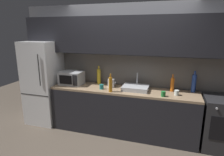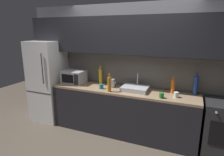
{
  "view_description": "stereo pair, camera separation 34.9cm",
  "coord_description": "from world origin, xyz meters",
  "px_view_note": "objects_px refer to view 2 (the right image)",
  "views": [
    {
      "loc": [
        0.85,
        -2.48,
        1.99
      ],
      "look_at": [
        -0.21,
        0.9,
        1.1
      ],
      "focal_mm": 30.59,
      "sensor_mm": 36.0,
      "label": 1
    },
    {
      "loc": [
        1.17,
        -2.36,
        1.99
      ],
      "look_at": [
        -0.21,
        0.9,
        1.1
      ],
      "focal_mm": 30.59,
      "sensor_mm": 36.0,
      "label": 2
    }
  ],
  "objects_px": {
    "oven_range": "(223,129)",
    "wine_bottle_amber": "(109,84)",
    "mug_green": "(162,96)",
    "kettle": "(111,83)",
    "wine_bottle_orange": "(173,86)",
    "mug_clear": "(176,95)",
    "mug_teal": "(101,86)",
    "wine_bottle_blue": "(196,85)",
    "refrigerator": "(48,81)",
    "wine_bottle_yellow": "(100,76)",
    "microwave": "(74,77)"
  },
  "relations": [
    {
      "from": "oven_range",
      "to": "mug_clear",
      "type": "relative_size",
      "value": 9.84
    },
    {
      "from": "wine_bottle_amber",
      "to": "wine_bottle_blue",
      "type": "xyz_separation_m",
      "value": [
        1.44,
        0.44,
        0.03
      ]
    },
    {
      "from": "mug_clear",
      "to": "oven_range",
      "type": "bearing_deg",
      "value": 4.64
    },
    {
      "from": "wine_bottle_orange",
      "to": "oven_range",
      "type": "bearing_deg",
      "value": -10.19
    },
    {
      "from": "mug_green",
      "to": "kettle",
      "type": "bearing_deg",
      "value": 165.78
    },
    {
      "from": "wine_bottle_amber",
      "to": "wine_bottle_blue",
      "type": "height_order",
      "value": "wine_bottle_blue"
    },
    {
      "from": "wine_bottle_orange",
      "to": "refrigerator",
      "type": "bearing_deg",
      "value": -176.81
    },
    {
      "from": "oven_range",
      "to": "kettle",
      "type": "distance_m",
      "value": 2.05
    },
    {
      "from": "mug_green",
      "to": "wine_bottle_orange",
      "type": "bearing_deg",
      "value": 68.05
    },
    {
      "from": "wine_bottle_orange",
      "to": "mug_green",
      "type": "height_order",
      "value": "wine_bottle_orange"
    },
    {
      "from": "wine_bottle_amber",
      "to": "mug_green",
      "type": "relative_size",
      "value": 3.83
    },
    {
      "from": "wine_bottle_orange",
      "to": "mug_teal",
      "type": "height_order",
      "value": "wine_bottle_orange"
    },
    {
      "from": "wine_bottle_amber",
      "to": "wine_bottle_yellow",
      "type": "height_order",
      "value": "wine_bottle_yellow"
    },
    {
      "from": "kettle",
      "to": "mug_clear",
      "type": "xyz_separation_m",
      "value": [
        1.23,
        -0.13,
        -0.04
      ]
    },
    {
      "from": "mug_clear",
      "to": "refrigerator",
      "type": "bearing_deg",
      "value": 178.7
    },
    {
      "from": "wine_bottle_orange",
      "to": "wine_bottle_yellow",
      "type": "bearing_deg",
      "value": 177.07
    },
    {
      "from": "microwave",
      "to": "mug_teal",
      "type": "distance_m",
      "value": 0.72
    },
    {
      "from": "kettle",
      "to": "mug_green",
      "type": "bearing_deg",
      "value": -14.22
    },
    {
      "from": "refrigerator",
      "to": "wine_bottle_yellow",
      "type": "bearing_deg",
      "value": 10.55
    },
    {
      "from": "wine_bottle_yellow",
      "to": "mug_teal",
      "type": "bearing_deg",
      "value": -61.1
    },
    {
      "from": "kettle",
      "to": "mug_clear",
      "type": "bearing_deg",
      "value": -5.9
    },
    {
      "from": "refrigerator",
      "to": "wine_bottle_orange",
      "type": "height_order",
      "value": "refrigerator"
    },
    {
      "from": "wine_bottle_yellow",
      "to": "mug_green",
      "type": "height_order",
      "value": "wine_bottle_yellow"
    },
    {
      "from": "wine_bottle_orange",
      "to": "mug_green",
      "type": "bearing_deg",
      "value": -111.95
    },
    {
      "from": "oven_range",
      "to": "wine_bottle_orange",
      "type": "xyz_separation_m",
      "value": [
        -0.84,
        0.15,
        0.58
      ]
    },
    {
      "from": "wine_bottle_amber",
      "to": "mug_teal",
      "type": "height_order",
      "value": "wine_bottle_amber"
    },
    {
      "from": "oven_range",
      "to": "wine_bottle_amber",
      "type": "bearing_deg",
      "value": -173.47
    },
    {
      "from": "oven_range",
      "to": "wine_bottle_yellow",
      "type": "xyz_separation_m",
      "value": [
        -2.3,
        0.23,
        0.61
      ]
    },
    {
      "from": "refrigerator",
      "to": "wine_bottle_amber",
      "type": "xyz_separation_m",
      "value": [
        1.6,
        -0.22,
        0.15
      ]
    },
    {
      "from": "mug_teal",
      "to": "mug_clear",
      "type": "relative_size",
      "value": 0.97
    },
    {
      "from": "wine_bottle_orange",
      "to": "mug_clear",
      "type": "distance_m",
      "value": 0.24
    },
    {
      "from": "mug_teal",
      "to": "kettle",
      "type": "bearing_deg",
      "value": 51.25
    },
    {
      "from": "oven_range",
      "to": "wine_bottle_orange",
      "type": "distance_m",
      "value": 1.03
    },
    {
      "from": "wine_bottle_yellow",
      "to": "wine_bottle_blue",
      "type": "bearing_deg",
      "value": -0.16
    },
    {
      "from": "wine_bottle_orange",
      "to": "mug_teal",
      "type": "bearing_deg",
      "value": -168.73
    },
    {
      "from": "wine_bottle_orange",
      "to": "wine_bottle_amber",
      "type": "bearing_deg",
      "value": -161.01
    },
    {
      "from": "kettle",
      "to": "mug_teal",
      "type": "relative_size",
      "value": 2.11
    },
    {
      "from": "oven_range",
      "to": "microwave",
      "type": "height_order",
      "value": "microwave"
    },
    {
      "from": "microwave",
      "to": "wine_bottle_yellow",
      "type": "height_order",
      "value": "wine_bottle_yellow"
    },
    {
      "from": "refrigerator",
      "to": "mug_clear",
      "type": "bearing_deg",
      "value": -1.3
    },
    {
      "from": "kettle",
      "to": "mug_teal",
      "type": "xyz_separation_m",
      "value": [
        -0.14,
        -0.17,
        -0.04
      ]
    },
    {
      "from": "wine_bottle_orange",
      "to": "wine_bottle_yellow",
      "type": "relative_size",
      "value": 0.84
    },
    {
      "from": "kettle",
      "to": "wine_bottle_amber",
      "type": "height_order",
      "value": "wine_bottle_amber"
    },
    {
      "from": "oven_range",
      "to": "mug_teal",
      "type": "height_order",
      "value": "mug_teal"
    },
    {
      "from": "refrigerator",
      "to": "mug_clear",
      "type": "relative_size",
      "value": 19.36
    },
    {
      "from": "microwave",
      "to": "mug_green",
      "type": "distance_m",
      "value": 1.87
    },
    {
      "from": "kettle",
      "to": "mug_clear",
      "type": "relative_size",
      "value": 2.04
    },
    {
      "from": "oven_range",
      "to": "mug_clear",
      "type": "distance_m",
      "value": 0.91
    },
    {
      "from": "wine_bottle_blue",
      "to": "mug_clear",
      "type": "relative_size",
      "value": 4.26
    },
    {
      "from": "wine_bottle_blue",
      "to": "mug_green",
      "type": "distance_m",
      "value": 0.66
    }
  ]
}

